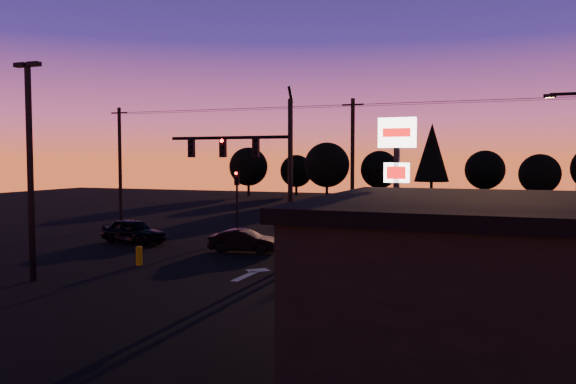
% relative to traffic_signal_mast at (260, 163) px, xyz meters
% --- Properties ---
extents(ground, '(120.00, 120.00, 0.00)m').
position_rel_traffic_signal_mast_xyz_m(ground, '(0.10, -3.99, -4.94)').
color(ground, black).
rests_on(ground, ground).
extents(lane_arrow, '(1.20, 3.10, 0.01)m').
position_rel_traffic_signal_mast_xyz_m(lane_arrow, '(0.60, -2.33, -4.93)').
color(lane_arrow, beige).
rests_on(lane_arrow, ground).
extents(traffic_signal_mast, '(6.79, 0.52, 8.58)m').
position_rel_traffic_signal_mast_xyz_m(traffic_signal_mast, '(0.00, 0.00, 0.00)').
color(traffic_signal_mast, black).
rests_on(traffic_signal_mast, ground).
extents(secondary_signal, '(0.30, 0.31, 4.35)m').
position_rel_traffic_signal_mast_xyz_m(secondary_signal, '(-4.90, 7.49, -2.07)').
color(secondary_signal, black).
rests_on(secondary_signal, ground).
extents(parking_lot_light, '(1.25, 0.30, 9.14)m').
position_rel_traffic_signal_mast_xyz_m(parking_lot_light, '(-7.40, -6.99, 0.33)').
color(parking_lot_light, black).
rests_on(parking_lot_light, ground).
extents(pylon_sign, '(1.50, 0.28, 6.80)m').
position_rel_traffic_signal_mast_xyz_m(pylon_sign, '(7.10, -2.49, -0.02)').
color(pylon_sign, black).
rests_on(pylon_sign, ground).
extents(streetlight, '(1.55, 0.35, 8.00)m').
position_rel_traffic_signal_mast_xyz_m(streetlight, '(14.01, 1.51, -0.52)').
color(streetlight, black).
rests_on(streetlight, ground).
extents(utility_pole_0, '(1.40, 0.26, 9.00)m').
position_rel_traffic_signal_mast_xyz_m(utility_pole_0, '(-15.90, 10.01, -0.34)').
color(utility_pole_0, black).
rests_on(utility_pole_0, ground).
extents(utility_pole_1, '(1.40, 0.26, 9.00)m').
position_rel_traffic_signal_mast_xyz_m(utility_pole_1, '(2.10, 10.01, -0.34)').
color(utility_pole_1, black).
rests_on(utility_pole_1, ground).
extents(power_wires, '(36.00, 1.22, 0.07)m').
position_rel_traffic_signal_mast_xyz_m(power_wires, '(2.10, 10.01, 3.63)').
color(power_wires, black).
rests_on(power_wires, ground).
extents(bollard, '(0.31, 0.31, 0.92)m').
position_rel_traffic_signal_mast_xyz_m(bollard, '(-5.30, -2.49, -4.48)').
color(bollard, '#B38F05').
rests_on(bollard, ground).
extents(tree_0, '(5.36, 5.36, 6.74)m').
position_rel_traffic_signal_mast_xyz_m(tree_0, '(-21.90, 46.01, -0.88)').
color(tree_0, black).
rests_on(tree_0, ground).
extents(tree_1, '(4.54, 4.54, 5.71)m').
position_rel_traffic_signal_mast_xyz_m(tree_1, '(-15.90, 49.01, -1.50)').
color(tree_1, black).
rests_on(tree_1, ground).
extents(tree_2, '(5.77, 5.78, 7.26)m').
position_rel_traffic_signal_mast_xyz_m(tree_2, '(-9.90, 44.01, -0.57)').
color(tree_2, black).
rests_on(tree_2, ground).
extents(tree_3, '(4.95, 4.95, 6.22)m').
position_rel_traffic_signal_mast_xyz_m(tree_3, '(-3.90, 48.01, -1.19)').
color(tree_3, black).
rests_on(tree_3, ground).
extents(tree_4, '(4.18, 4.18, 9.50)m').
position_rel_traffic_signal_mast_xyz_m(tree_4, '(3.10, 45.01, 0.99)').
color(tree_4, black).
rests_on(tree_4, ground).
extents(tree_5, '(4.95, 4.95, 6.22)m').
position_rel_traffic_signal_mast_xyz_m(tree_5, '(9.10, 50.01, -1.19)').
color(tree_5, black).
rests_on(tree_5, ground).
extents(tree_6, '(4.54, 4.54, 5.71)m').
position_rel_traffic_signal_mast_xyz_m(tree_6, '(15.10, 44.01, -1.50)').
color(tree_6, black).
rests_on(tree_6, ground).
extents(car_left, '(4.69, 2.70, 1.50)m').
position_rel_traffic_signal_mast_xyz_m(car_left, '(-9.87, 3.32, -4.19)').
color(car_left, black).
rests_on(car_left, ground).
extents(car_mid, '(3.99, 1.89, 1.26)m').
position_rel_traffic_signal_mast_xyz_m(car_mid, '(-2.14, 2.74, -4.30)').
color(car_mid, black).
rests_on(car_mid, ground).
extents(car_right, '(5.29, 2.92, 1.45)m').
position_rel_traffic_signal_mast_xyz_m(car_right, '(4.51, 5.36, -4.21)').
color(car_right, black).
rests_on(car_right, ground).
extents(suv_parked, '(3.03, 4.97, 1.29)m').
position_rel_traffic_signal_mast_xyz_m(suv_parked, '(10.44, -7.85, -4.29)').
color(suv_parked, black).
rests_on(suv_parked, ground).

